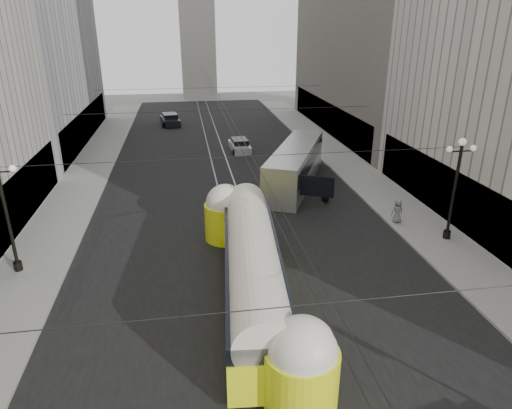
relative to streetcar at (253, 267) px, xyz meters
name	(u,v)px	position (x,y,z in m)	size (l,w,h in m)	color
road	(224,178)	(0.36, 19.01, -1.78)	(20.00, 85.00, 0.02)	black
sidewalk_left	(89,172)	(-11.64, 22.51, -1.70)	(4.00, 72.00, 0.15)	gray
sidewalk_right	(342,160)	(12.36, 22.51, -1.70)	(4.00, 72.00, 0.15)	gray
rail_left	(216,178)	(-0.39, 19.01, -1.78)	(0.12, 85.00, 0.04)	gray
rail_right	(233,177)	(1.11, 19.01, -1.78)	(0.12, 85.00, 0.04)	gray
building_left_far	(9,5)	(-19.64, 34.51, 12.53)	(12.60, 28.60, 28.60)	#999999
distant_tower	(196,8)	(0.36, 66.51, 13.19)	(6.00, 6.00, 31.36)	#B2AFA8
lamppost_left_mid	(5,209)	(-12.24, 4.51, 1.97)	(1.86, 0.44, 6.37)	black
lamppost_right_mid	(455,184)	(12.96, 4.51, 1.97)	(1.86, 0.44, 6.37)	black
catenary	(225,113)	(0.47, 18.00, 4.11)	(25.00, 72.00, 0.23)	black
streetcar	(253,267)	(0.00, 0.00, 0.00)	(3.92, 16.51, 3.63)	#ECF715
city_bus	(295,164)	(6.08, 16.36, 0.00)	(7.70, 13.23, 3.24)	#B2B4B8
sedan_white_far	(240,146)	(2.82, 27.62, -1.17)	(2.01, 4.34, 1.34)	#B9B9B9
sedan_dark_far	(170,120)	(-4.63, 42.26, -1.08)	(2.79, 5.14, 1.54)	black
pedestrian_sidewalk_right	(397,211)	(10.93, 7.30, -0.82)	(0.78, 0.48, 1.60)	slate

